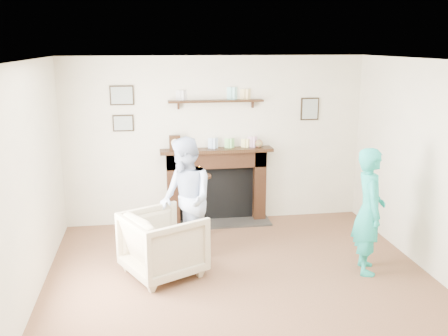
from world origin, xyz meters
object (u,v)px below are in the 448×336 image
(man, at_px, (187,258))
(woman, at_px, (365,270))
(armchair, at_px, (164,273))
(pedestal_table, at_px, (200,194))

(man, relative_size, woman, 1.03)
(armchair, height_order, woman, woman)
(armchair, height_order, pedestal_table, pedestal_table)
(man, relative_size, pedestal_table, 1.51)
(man, xyz_separation_m, pedestal_table, (0.25, 0.69, 0.64))
(man, xyz_separation_m, woman, (2.10, -0.69, 0.00))
(pedestal_table, bearing_deg, woman, -36.54)
(armchair, distance_m, woman, 2.42)
(man, height_order, woman, man)
(armchair, relative_size, pedestal_table, 0.81)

